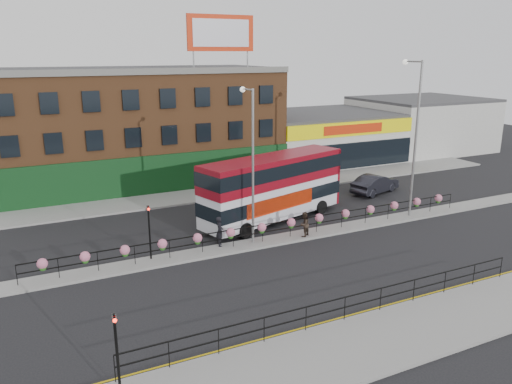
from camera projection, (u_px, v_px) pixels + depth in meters
name	position (u px, v px, depth m)	size (l,w,h in m)	color
ground	(277.00, 241.00, 31.83)	(120.00, 120.00, 0.00)	black
south_pavement	(408.00, 331.00, 21.41)	(60.00, 4.00, 0.15)	gray
north_pavement	(210.00, 194.00, 42.20)	(60.00, 4.00, 0.15)	gray
median	(277.00, 240.00, 31.81)	(60.00, 1.60, 0.15)	gray
yellow_line_inner	(374.00, 309.00, 23.42)	(60.00, 0.10, 0.01)	gold
yellow_line_outer	(376.00, 310.00, 23.27)	(60.00, 0.10, 0.01)	gold
brick_building	(137.00, 125.00, 46.04)	(25.00, 12.21, 10.30)	brown
supermarket	(319.00, 136.00, 55.08)	(15.00, 12.25, 5.30)	silver
warehouse_east	(420.00, 124.00, 61.23)	(14.50, 12.00, 6.30)	#BBBBB5
billboard	(221.00, 33.00, 42.29)	(6.00, 0.29, 4.40)	red
median_railing	(277.00, 226.00, 31.54)	(30.04, 0.56, 1.23)	black
south_railing	(345.00, 303.00, 21.98)	(20.04, 0.05, 1.12)	black
double_decker_bus	(274.00, 182.00, 34.93)	(11.85, 5.89, 4.68)	silver
car	(375.00, 184.00, 42.51)	(5.19, 3.08, 1.62)	black
pedestrian_a	(220.00, 231.00, 30.44)	(0.63, 0.78, 1.87)	black
pedestrian_b	(304.00, 224.00, 32.03)	(1.00, 0.93, 1.64)	#2F231B
lamp_column_west	(251.00, 153.00, 29.95)	(0.34, 1.66, 9.48)	gray
lamp_column_east	(414.00, 126.00, 34.89)	(0.40, 1.93, 11.01)	gray
traffic_light_south	(116.00, 338.00, 16.58)	(0.15, 0.28, 3.65)	black
traffic_light_median	(149.00, 220.00, 28.13)	(0.15, 0.28, 3.65)	black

